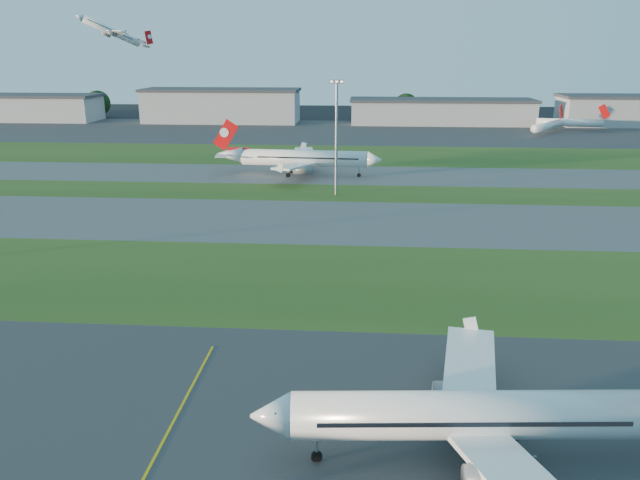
# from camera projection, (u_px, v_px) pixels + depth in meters

# --- Properties ---
(grass_strip_a) EXTENTS (300.00, 34.00, 0.01)m
(grass_strip_a) POSITION_uv_depth(u_px,v_px,m) (215.00, 278.00, 91.46)
(grass_strip_a) COLOR #2A4B19
(grass_strip_a) RESTS_ON ground
(taxiway_a) EXTENTS (300.00, 32.00, 0.01)m
(taxiway_a) POSITION_uv_depth(u_px,v_px,m) (254.00, 219.00, 122.93)
(taxiway_a) COLOR #515154
(taxiway_a) RESTS_ON ground
(grass_strip_b) EXTENTS (300.00, 18.00, 0.01)m
(grass_strip_b) POSITION_uv_depth(u_px,v_px,m) (273.00, 192.00, 146.77)
(grass_strip_b) COLOR #2A4B19
(grass_strip_b) RESTS_ON ground
(taxiway_b) EXTENTS (300.00, 26.00, 0.01)m
(taxiway_b) POSITION_uv_depth(u_px,v_px,m) (285.00, 174.00, 167.76)
(taxiway_b) COLOR #515154
(taxiway_b) RESTS_ON ground
(grass_strip_c) EXTENTS (300.00, 40.00, 0.01)m
(grass_strip_c) POSITION_uv_depth(u_px,v_px,m) (298.00, 155.00, 199.23)
(grass_strip_c) COLOR #2A4B19
(grass_strip_c) RESTS_ON ground
(apron_far) EXTENTS (400.00, 80.00, 0.01)m
(apron_far) POSITION_uv_depth(u_px,v_px,m) (314.00, 131.00, 256.45)
(apron_far) COLOR #333335
(apron_far) RESTS_ON ground
(airliner_parked) EXTENTS (37.69, 31.88, 11.76)m
(airliner_parked) POSITION_uv_depth(u_px,v_px,m) (486.00, 416.00, 49.56)
(airliner_parked) COLOR white
(airliner_parked) RESTS_ON ground
(airliner_taxiing) EXTENTS (41.59, 35.21, 12.97)m
(airliner_taxiing) POSITION_uv_depth(u_px,v_px,m) (303.00, 159.00, 164.58)
(airliner_taxiing) COLOR white
(airliner_taxiing) RESTS_ON ground
(airliner_departing) EXTENTS (23.78, 20.73, 8.91)m
(airliner_departing) POSITION_uv_depth(u_px,v_px,m) (112.00, 31.00, 246.74)
(airliner_departing) COLOR white
(mini_jet_near) EXTENTS (18.41, 24.02, 9.48)m
(mini_jet_near) POSITION_uv_depth(u_px,v_px,m) (548.00, 126.00, 247.35)
(mini_jet_near) COLOR white
(mini_jet_near) RESTS_ON ground
(mini_jet_far) EXTENTS (28.52, 7.10, 9.48)m
(mini_jet_far) POSITION_uv_depth(u_px,v_px,m) (570.00, 122.00, 258.17)
(mini_jet_far) COLOR white
(mini_jet_far) RESTS_ON ground
(light_mast_centre) EXTENTS (3.20, 0.70, 25.80)m
(light_mast_centre) POSITION_uv_depth(u_px,v_px,m) (336.00, 130.00, 139.48)
(light_mast_centre) COLOR gray
(light_mast_centre) RESTS_ON ground
(hangar_far_west) EXTENTS (91.80, 23.00, 12.20)m
(hangar_far_west) POSITION_uv_depth(u_px,v_px,m) (3.00, 107.00, 293.91)
(hangar_far_west) COLOR #96989D
(hangar_far_west) RESTS_ON ground
(hangar_west) EXTENTS (71.40, 23.00, 15.20)m
(hangar_west) POSITION_uv_depth(u_px,v_px,m) (222.00, 105.00, 286.03)
(hangar_west) COLOR #96989D
(hangar_west) RESTS_ON ground
(hangar_east) EXTENTS (81.60, 23.00, 11.20)m
(hangar_east) POSITION_uv_depth(u_px,v_px,m) (441.00, 111.00, 279.52)
(hangar_east) COLOR #96989D
(hangar_east) RESTS_ON ground
(tree_west) EXTENTS (12.10, 12.10, 13.20)m
(tree_west) POSITION_uv_depth(u_px,v_px,m) (98.00, 103.00, 305.09)
(tree_west) COLOR black
(tree_west) RESTS_ON ground
(tree_mid_west) EXTENTS (9.90, 9.90, 10.80)m
(tree_mid_west) POSITION_uv_depth(u_px,v_px,m) (279.00, 108.00, 295.27)
(tree_mid_west) COLOR black
(tree_mid_west) RESTS_ON ground
(tree_mid_east) EXTENTS (11.55, 11.55, 12.60)m
(tree_mid_east) POSITION_uv_depth(u_px,v_px,m) (406.00, 106.00, 293.59)
(tree_mid_east) COLOR black
(tree_mid_east) RESTS_ON ground
(tree_east) EXTENTS (10.45, 10.45, 11.40)m
(tree_east) POSITION_uv_depth(u_px,v_px,m) (570.00, 109.00, 286.56)
(tree_east) COLOR black
(tree_east) RESTS_ON ground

